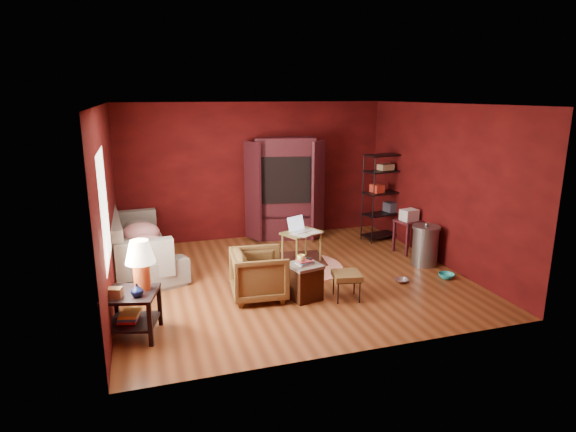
# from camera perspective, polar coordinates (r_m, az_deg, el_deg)

# --- Properties ---
(room) EXTENTS (5.54, 5.04, 2.84)m
(room) POSITION_cam_1_polar(r_m,az_deg,el_deg) (7.61, 0.20, 2.54)
(room) COLOR brown
(room) RESTS_ON ground
(sofa) EXTENTS (1.36, 2.38, 0.90)m
(sofa) POSITION_cam_1_polar(r_m,az_deg,el_deg) (8.59, -17.42, -3.35)
(sofa) COLOR #625B55
(sofa) RESTS_ON ground
(armchair) EXTENTS (0.80, 0.84, 0.80)m
(armchair) POSITION_cam_1_polar(r_m,az_deg,el_deg) (7.15, -3.46, -6.66)
(armchair) COLOR black
(armchair) RESTS_ON ground
(pet_bowl_steel) EXTENTS (0.23, 0.08, 0.22)m
(pet_bowl_steel) POSITION_cam_1_polar(r_m,az_deg,el_deg) (8.01, 13.36, -6.91)
(pet_bowl_steel) COLOR #B6B8BD
(pet_bowl_steel) RESTS_ON ground
(pet_bowl_turquoise) EXTENTS (0.27, 0.11, 0.26)m
(pet_bowl_turquoise) POSITION_cam_1_polar(r_m,az_deg,el_deg) (8.37, 18.30, -6.19)
(pet_bowl_turquoise) COLOR teal
(pet_bowl_turquoise) RESTS_ON ground
(vase) EXTENTS (0.19, 0.19, 0.15)m
(vase) POSITION_cam_1_polar(r_m,az_deg,el_deg) (6.12, -17.47, -8.41)
(vase) COLOR #0D1641
(vase) RESTS_ON side_table
(mug) EXTENTS (0.13, 0.10, 0.12)m
(mug) POSITION_cam_1_polar(r_m,az_deg,el_deg) (6.98, 1.58, -4.90)
(mug) COLOR #FDEE7B
(mug) RESTS_ON hamper
(side_table) EXTENTS (0.75, 0.75, 1.22)m
(side_table) POSITION_cam_1_polar(r_m,az_deg,el_deg) (6.27, -17.56, -7.18)
(side_table) COLOR black
(side_table) RESTS_ON ground
(sofa_cushions) EXTENTS (1.08, 2.29, 0.93)m
(sofa_cushions) POSITION_cam_1_polar(r_m,az_deg,el_deg) (8.56, -17.75, -3.38)
(sofa_cushions) COLOR #625B55
(sofa_cushions) RESTS_ON sofa
(hamper) EXTENTS (0.53, 0.53, 0.62)m
(hamper) POSITION_cam_1_polar(r_m,az_deg,el_deg) (7.15, 1.97, -7.67)
(hamper) COLOR #3C1C0D
(hamper) RESTS_ON ground
(footstool) EXTENTS (0.47, 0.47, 0.41)m
(footstool) POSITION_cam_1_polar(r_m,az_deg,el_deg) (7.16, 6.98, -7.12)
(footstool) COLOR black
(footstool) RESTS_ON ground
(rug_round) EXTENTS (1.92, 1.92, 0.01)m
(rug_round) POSITION_cam_1_polar(r_m,az_deg,el_deg) (8.47, 1.28, -6.06)
(rug_round) COLOR beige
(rug_round) RESTS_ON ground
(rug_oriental) EXTENTS (1.42, 1.04, 0.01)m
(rug_oriental) POSITION_cam_1_polar(r_m,az_deg,el_deg) (8.80, -0.09, -5.19)
(rug_oriental) COLOR #4E1C14
(rug_oriental) RESTS_ON ground
(laptop_desk) EXTENTS (0.80, 0.71, 0.83)m
(laptop_desk) POSITION_cam_1_polar(r_m,az_deg,el_deg) (8.57, 1.59, -2.28)
(laptop_desk) COLOR olive
(laptop_desk) RESTS_ON ground
(tv_armoire) EXTENTS (1.62, 1.08, 2.10)m
(tv_armoire) POSITION_cam_1_polar(r_m,az_deg,el_deg) (9.97, -0.42, 3.55)
(tv_armoire) COLOR #41121A
(tv_armoire) RESTS_ON ground
(wire_shelving) EXTENTS (0.92, 0.53, 1.78)m
(wire_shelving) POSITION_cam_1_polar(r_m,az_deg,el_deg) (10.08, 11.40, 2.69)
(wire_shelving) COLOR black
(wire_shelving) RESTS_ON ground
(small_stand) EXTENTS (0.50, 0.50, 0.85)m
(small_stand) POSITION_cam_1_polar(r_m,az_deg,el_deg) (9.36, 14.12, -0.52)
(small_stand) COLOR #41121A
(small_stand) RESTS_ON ground
(trash_can) EXTENTS (0.54, 0.54, 0.77)m
(trash_can) POSITION_cam_1_polar(r_m,az_deg,el_deg) (8.84, 15.95, -3.34)
(trash_can) COLOR gray
(trash_can) RESTS_ON ground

